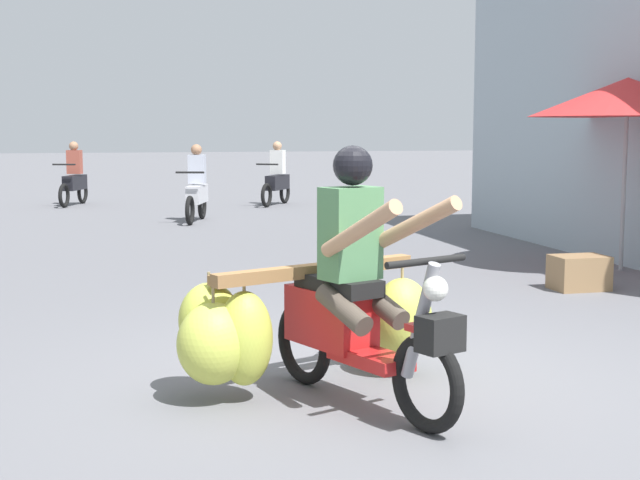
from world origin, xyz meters
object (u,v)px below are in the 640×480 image
at_px(motorbike_distant_ahead_left, 277,179).
at_px(produce_crate, 579,273).
at_px(motorbike_main_loaded, 315,314).
at_px(market_umbrella_near_shop, 628,97).
at_px(motorbike_distant_far_ahead, 197,190).
at_px(motorbike_distant_ahead_right, 74,180).

bearing_deg(motorbike_distant_ahead_left, produce_crate, -84.98).
xyz_separation_m(motorbike_main_loaded, market_umbrella_near_shop, (4.76, 4.08, 1.53)).
distance_m(motorbike_distant_ahead_left, motorbike_distant_far_ahead, 3.81).
bearing_deg(motorbike_distant_ahead_left, motorbike_distant_ahead_right, 166.91).
xyz_separation_m(motorbike_distant_far_ahead, market_umbrella_near_shop, (4.27, -6.94, 1.47)).
height_order(motorbike_distant_far_ahead, market_umbrella_near_shop, market_umbrella_near_shop).
bearing_deg(motorbike_distant_far_ahead, produce_crate, -68.88).
height_order(motorbike_distant_far_ahead, produce_crate, motorbike_distant_far_ahead).
bearing_deg(produce_crate, market_umbrella_near_shop, 42.56).
xyz_separation_m(motorbike_distant_ahead_right, motorbike_distant_far_ahead, (2.22, -4.18, 0.00)).
bearing_deg(motorbike_main_loaded, produce_crate, 39.99).
height_order(motorbike_distant_ahead_left, market_umbrella_near_shop, market_umbrella_near_shop).
bearing_deg(produce_crate, motorbike_distant_far_ahead, 111.12).
bearing_deg(motorbike_main_loaded, market_umbrella_near_shop, 40.65).
distance_m(motorbike_main_loaded, market_umbrella_near_shop, 6.45).
height_order(market_umbrella_near_shop, produce_crate, market_umbrella_near_shop).
relative_size(motorbike_distant_far_ahead, market_umbrella_near_shop, 0.68).
bearing_deg(motorbike_distant_ahead_left, motorbike_distant_far_ahead, -123.71).
bearing_deg(market_umbrella_near_shop, motorbike_main_loaded, -139.35).
bearing_deg(motorbike_distant_far_ahead, motorbike_distant_ahead_right, 117.96).
bearing_deg(market_umbrella_near_shop, motorbike_distant_ahead_right, 120.28).
bearing_deg(market_umbrella_near_shop, motorbike_distant_ahead_left, 102.05).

